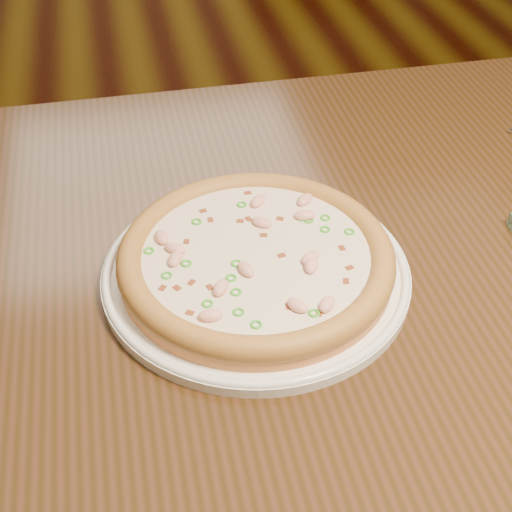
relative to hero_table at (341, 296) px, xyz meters
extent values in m
plane|color=black|center=(-0.02, 0.86, -0.65)|extent=(9.00, 9.00, 0.00)
cube|color=black|center=(0.00, 0.00, 0.08)|extent=(1.20, 0.80, 0.04)
cylinder|color=white|center=(-0.12, -0.05, 0.10)|extent=(0.33, 0.33, 0.01)
torus|color=white|center=(-0.12, -0.05, 0.11)|extent=(0.33, 0.33, 0.01)
cylinder|color=#D18541|center=(-0.12, -0.05, 0.12)|extent=(0.29, 0.29, 0.02)
torus|color=#BC7936|center=(-0.12, -0.05, 0.13)|extent=(0.30, 0.30, 0.03)
cylinder|color=#F7E3C9|center=(-0.12, -0.05, 0.13)|extent=(0.24, 0.24, 0.00)
ellipsoid|color=#F2B29E|center=(-0.10, 0.04, 0.14)|extent=(0.03, 0.03, 0.01)
ellipsoid|color=#F2B29E|center=(-0.21, -0.05, 0.14)|extent=(0.02, 0.03, 0.01)
ellipsoid|color=#F2B29E|center=(-0.14, -0.08, 0.14)|extent=(0.02, 0.03, 0.01)
ellipsoid|color=#F2B29E|center=(-0.07, -0.14, 0.14)|extent=(0.03, 0.03, 0.01)
ellipsoid|color=#F2B29E|center=(-0.20, -0.03, 0.14)|extent=(0.03, 0.03, 0.01)
ellipsoid|color=#F2B29E|center=(-0.10, -0.14, 0.14)|extent=(0.03, 0.03, 0.01)
ellipsoid|color=#F2B29E|center=(-0.05, 0.00, 0.14)|extent=(0.03, 0.02, 0.01)
ellipsoid|color=#F2B29E|center=(-0.05, 0.03, 0.14)|extent=(0.03, 0.03, 0.01)
ellipsoid|color=#F2B29E|center=(-0.18, -0.14, 0.14)|extent=(0.02, 0.02, 0.01)
ellipsoid|color=#F2B29E|center=(-0.07, -0.09, 0.14)|extent=(0.02, 0.03, 0.01)
ellipsoid|color=#F2B29E|center=(-0.17, -0.10, 0.14)|extent=(0.02, 0.03, 0.01)
ellipsoid|color=#F2B29E|center=(-0.10, 0.00, 0.14)|extent=(0.03, 0.03, 0.01)
ellipsoid|color=#F2B29E|center=(-0.07, -0.07, 0.14)|extent=(0.03, 0.03, 0.01)
ellipsoid|color=#F2B29E|center=(-0.22, -0.01, 0.14)|extent=(0.02, 0.03, 0.01)
cube|color=maroon|center=(-0.08, -0.15, 0.13)|extent=(0.01, 0.01, 0.00)
cube|color=maroon|center=(-0.18, -0.09, 0.13)|extent=(0.01, 0.01, 0.00)
cube|color=maroon|center=(-0.13, 0.01, 0.13)|extent=(0.01, 0.01, 0.00)
cube|color=maroon|center=(-0.16, 0.02, 0.13)|extent=(0.01, 0.01, 0.00)
cube|color=maroon|center=(-0.11, -0.02, 0.13)|extent=(0.01, 0.01, 0.00)
cube|color=maroon|center=(-0.04, -0.11, 0.13)|extent=(0.01, 0.01, 0.00)
cube|color=maroon|center=(-0.07, -0.07, 0.13)|extent=(0.01, 0.01, 0.00)
cube|color=maroon|center=(-0.19, -0.08, 0.13)|extent=(0.01, 0.01, 0.00)
cube|color=maroon|center=(-0.03, -0.09, 0.13)|extent=(0.01, 0.01, 0.00)
cube|color=maroon|center=(-0.12, 0.01, 0.13)|extent=(0.01, 0.01, 0.00)
cube|color=maroon|center=(-0.21, -0.09, 0.13)|extent=(0.01, 0.01, 0.00)
cube|color=maroon|center=(-0.08, 0.00, 0.13)|extent=(0.01, 0.01, 0.00)
cube|color=maroon|center=(-0.09, -0.06, 0.13)|extent=(0.01, 0.01, 0.00)
cube|color=maroon|center=(-0.11, 0.06, 0.13)|extent=(0.01, 0.01, 0.00)
cube|color=maroon|center=(-0.16, 0.03, 0.13)|extent=(0.01, 0.01, 0.00)
cube|color=maroon|center=(-0.19, -0.02, 0.13)|extent=(0.01, 0.01, 0.00)
cube|color=maroon|center=(-0.22, -0.08, 0.13)|extent=(0.01, 0.01, 0.00)
cube|color=maroon|center=(-0.03, -0.06, 0.13)|extent=(0.01, 0.01, 0.00)
cube|color=maroon|center=(-0.20, -0.13, 0.13)|extent=(0.01, 0.01, 0.00)
cube|color=maroon|center=(-0.11, -0.14, 0.13)|extent=(0.01, 0.01, 0.00)
torus|color=green|center=(-0.04, -0.03, 0.13)|extent=(0.02, 0.02, 0.00)
torus|color=green|center=(-0.05, -0.01, 0.13)|extent=(0.02, 0.02, 0.00)
torus|color=green|center=(-0.14, -0.15, 0.13)|extent=(0.01, 0.01, 0.00)
torus|color=green|center=(-0.08, -0.15, 0.13)|extent=(0.02, 0.02, 0.00)
torus|color=green|center=(-0.03, -0.01, 0.13)|extent=(0.01, 0.01, 0.00)
torus|color=green|center=(-0.06, 0.00, 0.13)|extent=(0.02, 0.02, 0.00)
torus|color=green|center=(-0.18, -0.12, 0.13)|extent=(0.01, 0.01, 0.00)
torus|color=green|center=(-0.16, -0.13, 0.13)|extent=(0.01, 0.01, 0.00)
torus|color=green|center=(-0.23, -0.02, 0.13)|extent=(0.02, 0.02, 0.00)
torus|color=green|center=(-0.05, 0.03, 0.13)|extent=(0.02, 0.02, 0.00)
torus|color=green|center=(-0.12, 0.04, 0.13)|extent=(0.02, 0.02, 0.00)
torus|color=green|center=(-0.17, 0.02, 0.13)|extent=(0.02, 0.02, 0.00)
torus|color=green|center=(-0.14, -0.06, 0.13)|extent=(0.02, 0.02, 0.00)
torus|color=green|center=(-0.22, -0.07, 0.13)|extent=(0.01, 0.01, 0.00)
torus|color=green|center=(-0.01, -0.04, 0.13)|extent=(0.02, 0.02, 0.00)
torus|color=green|center=(-0.19, -0.05, 0.13)|extent=(0.01, 0.01, 0.00)
torus|color=green|center=(-0.15, -0.08, 0.13)|extent=(0.02, 0.02, 0.00)
torus|color=green|center=(-0.15, -0.11, 0.13)|extent=(0.02, 0.02, 0.00)
camera|label=1|loc=(-0.24, -0.61, 0.62)|focal=50.00mm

